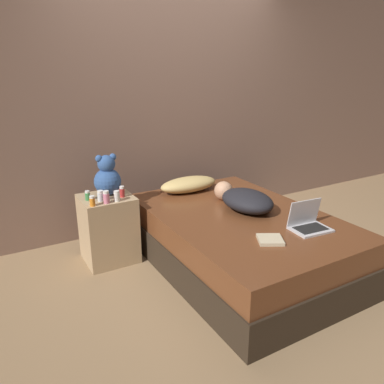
# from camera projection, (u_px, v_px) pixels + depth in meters

# --- Properties ---
(ground_plane) EXTENTS (12.00, 12.00, 0.00)m
(ground_plane) POSITION_uv_depth(u_px,v_px,m) (238.00, 265.00, 3.29)
(ground_plane) COLOR #937551
(wall_back) EXTENTS (8.00, 0.06, 2.60)m
(wall_back) POSITION_uv_depth(u_px,v_px,m) (171.00, 103.00, 3.91)
(wall_back) COLOR #846656
(wall_back) RESTS_ON ground_plane
(bed) EXTENTS (1.31, 1.95, 0.48)m
(bed) POSITION_uv_depth(u_px,v_px,m) (239.00, 240.00, 3.22)
(bed) COLOR #2D2319
(bed) RESTS_ON ground_plane
(nightstand) EXTENTS (0.44, 0.41, 0.60)m
(nightstand) POSITION_uv_depth(u_px,v_px,m) (109.00, 229.00, 3.31)
(nightstand) COLOR tan
(nightstand) RESTS_ON ground_plane
(pillow) EXTENTS (0.60, 0.27, 0.14)m
(pillow) POSITION_uv_depth(u_px,v_px,m) (189.00, 184.00, 3.69)
(pillow) COLOR tan
(pillow) RESTS_ON bed
(person_lying) EXTENTS (0.40, 0.69, 0.18)m
(person_lying) POSITION_uv_depth(u_px,v_px,m) (244.00, 199.00, 3.23)
(person_lying) COLOR black
(person_lying) RESTS_ON bed
(laptop) EXTENTS (0.31, 0.24, 0.22)m
(laptop) POSITION_uv_depth(u_px,v_px,m) (308.00, 223.00, 2.84)
(laptop) COLOR silver
(laptop) RESTS_ON bed
(teddy_bear) EXTENTS (0.23, 0.23, 0.36)m
(teddy_bear) POSITION_uv_depth(u_px,v_px,m) (107.00, 177.00, 3.23)
(teddy_bear) COLOR #335693
(teddy_bear) RESTS_ON nightstand
(bottle_orange) EXTENTS (0.04, 0.04, 0.08)m
(bottle_orange) POSITION_uv_depth(u_px,v_px,m) (92.00, 201.00, 2.99)
(bottle_orange) COLOR orange
(bottle_orange) RESTS_ON nightstand
(bottle_white) EXTENTS (0.05, 0.05, 0.09)m
(bottle_white) POSITION_uv_depth(u_px,v_px,m) (117.00, 196.00, 3.09)
(bottle_white) COLOR white
(bottle_white) RESTS_ON nightstand
(bottle_clear) EXTENTS (0.05, 0.05, 0.09)m
(bottle_clear) POSITION_uv_depth(u_px,v_px,m) (100.00, 196.00, 3.10)
(bottle_clear) COLOR silver
(bottle_clear) RESTS_ON nightstand
(bottle_red) EXTENTS (0.04, 0.04, 0.10)m
(bottle_red) POSITION_uv_depth(u_px,v_px,m) (122.00, 192.00, 3.19)
(bottle_red) COLOR #B72D2D
(bottle_red) RESTS_ON nightstand
(bottle_green) EXTENTS (0.04, 0.04, 0.08)m
(bottle_green) POSITION_uv_depth(u_px,v_px,m) (88.00, 196.00, 3.12)
(bottle_green) COLOR #3D8E4C
(bottle_green) RESTS_ON nightstand
(bottle_pink) EXTENTS (0.05, 0.05, 0.11)m
(bottle_pink) POSITION_uv_depth(u_px,v_px,m) (106.00, 197.00, 3.05)
(bottle_pink) COLOR pink
(bottle_pink) RESTS_ON nightstand
(book) EXTENTS (0.23, 0.23, 0.02)m
(book) POSITION_uv_depth(u_px,v_px,m) (270.00, 240.00, 2.65)
(book) COLOR #C6B793
(book) RESTS_ON bed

